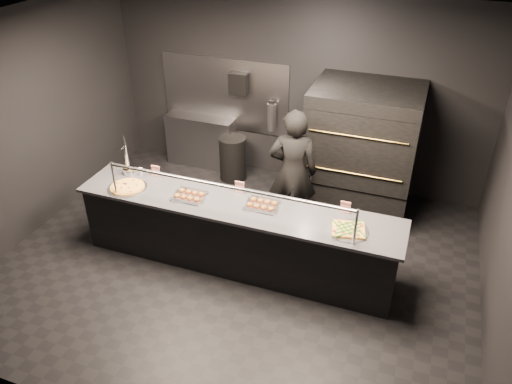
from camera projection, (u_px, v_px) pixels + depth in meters
room at (234, 160)px, 5.83m from camera, size 6.04×6.00×3.00m
service_counter at (237, 234)px, 6.32m from camera, size 4.10×0.78×1.37m
pizza_oven at (362, 150)px, 7.23m from camera, size 1.50×1.23×1.91m
prep_shelf at (201, 141)px, 8.65m from camera, size 1.20×0.35×0.90m
towel_dispenser at (239, 83)px, 7.93m from camera, size 0.30×0.20×0.35m
fire_extinguisher at (272, 116)px, 8.03m from camera, size 0.14×0.14×0.51m
beer_tap at (127, 163)px, 6.64m from camera, size 0.15×0.22×0.59m
round_pizza at (127, 187)px, 6.40m from camera, size 0.50×0.50×0.03m
slider_tray_a at (189, 196)px, 6.20m from camera, size 0.45×0.38×0.06m
slider_tray_b at (262, 205)px, 6.03m from camera, size 0.44×0.36×0.06m
square_pizza at (348, 230)px, 5.60m from camera, size 0.46×0.46×0.05m
condiment_jar at (143, 172)px, 6.67m from camera, size 0.15×0.06×0.10m
tent_cards at (243, 187)px, 6.27m from camera, size 2.67×0.04×0.15m
trash_bin at (233, 158)px, 8.28m from camera, size 0.45×0.45×0.74m
worker at (293, 172)px, 6.78m from camera, size 0.75×0.59×1.82m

